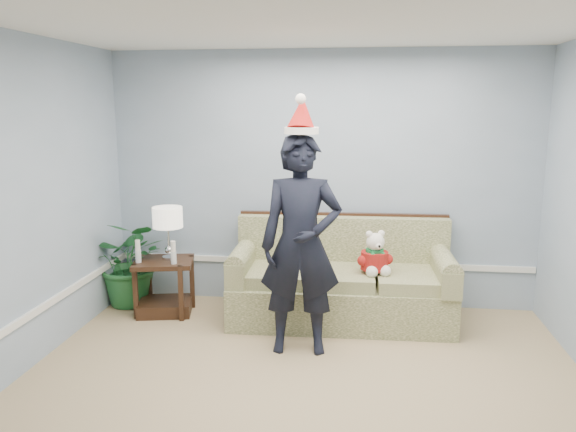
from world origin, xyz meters
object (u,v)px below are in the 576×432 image
(teddy_bear, at_px, (375,258))
(table_lamp, at_px, (168,220))
(side_table, at_px, (165,292))
(houseplant, at_px, (132,262))
(sofa, at_px, (341,284))
(man, at_px, (301,245))

(teddy_bear, bearing_deg, table_lamp, 156.71)
(side_table, xyz_separation_m, houseplant, (-0.43, 0.20, 0.25))
(houseplant, bearing_deg, teddy_bear, -6.14)
(sofa, bearing_deg, table_lamp, 179.86)
(sofa, xyz_separation_m, side_table, (-1.82, -0.10, -0.14))
(side_table, relative_size, houseplant, 0.71)
(side_table, xyz_separation_m, table_lamp, (0.05, 0.05, 0.76))
(side_table, relative_size, teddy_bear, 1.58)
(side_table, height_order, teddy_bear, teddy_bear)
(table_lamp, height_order, houseplant, table_lamp)
(sofa, bearing_deg, houseplant, 175.56)
(side_table, distance_m, teddy_bear, 2.19)
(sofa, relative_size, side_table, 3.25)
(sofa, height_order, man, man)
(sofa, distance_m, side_table, 1.83)
(teddy_bear, bearing_deg, sofa, 132.26)
(sofa, xyz_separation_m, table_lamp, (-1.77, -0.05, 0.62))
(sofa, xyz_separation_m, teddy_bear, (0.32, -0.17, 0.33))
(houseplant, xyz_separation_m, teddy_bear, (2.57, -0.28, 0.21))
(houseplant, relative_size, man, 0.50)
(sofa, distance_m, teddy_bear, 0.49)
(side_table, bearing_deg, sofa, 3.08)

